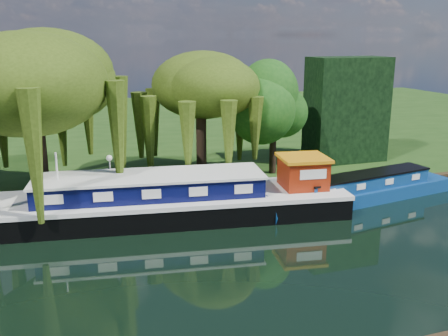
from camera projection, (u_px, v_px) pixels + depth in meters
name	position (u px, v px, depth m)	size (l,w,h in m)	color
ground	(127.00, 280.00, 21.15)	(120.00, 120.00, 0.00)	black
far_bank	(83.00, 132.00, 52.28)	(120.00, 52.00, 0.45)	#16340E
dutch_barge	(174.00, 200.00, 28.09)	(20.48, 7.19, 4.23)	black
narrowboat	(365.00, 190.00, 31.09)	(13.18, 4.19, 1.90)	navy
white_cruiser	(370.00, 197.00, 31.95)	(1.95, 2.26, 1.19)	silver
willow_left	(34.00, 84.00, 28.14)	(7.93, 7.93, 9.50)	black
willow_right	(201.00, 97.00, 33.16)	(6.34, 6.34, 7.72)	black
tree_far_right	(274.00, 107.00, 34.69)	(4.20, 4.20, 6.88)	black
conifer_hedge	(346.00, 110.00, 38.61)	(6.00, 3.00, 8.00)	black
lamppost	(110.00, 165.00, 30.31)	(0.36, 0.36, 2.56)	silver
mooring_posts	(97.00, 200.00, 28.46)	(19.16, 0.16, 1.00)	silver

